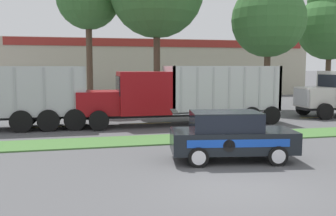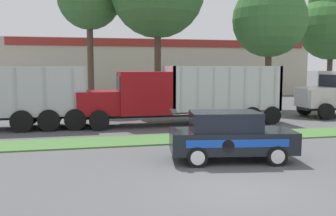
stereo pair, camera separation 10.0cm
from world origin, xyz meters
TOP-DOWN VIEW (x-y plane):
  - ground_plane at (0.00, 0.00)m, footprint 600.00×600.00m
  - grass_verge at (0.00, 6.71)m, footprint 120.00×2.19m
  - centre_line_3 at (-5.54, 11.81)m, footprint 2.40×0.14m
  - centre_line_4 at (-0.14, 11.81)m, footprint 2.40×0.14m
  - centre_line_5 at (5.26, 11.81)m, footprint 2.40×0.14m
  - centre_line_6 at (10.66, 11.81)m, footprint 2.40×0.14m
  - dump_truck_mid at (0.41, 11.10)m, footprint 11.38×2.75m
  - rally_car at (0.96, 2.65)m, footprint 4.44×2.38m
  - store_building_backdrop at (4.90, 36.56)m, footprint 34.30×12.10m
  - tree_behind_left at (16.92, 19.39)m, footprint 5.59×5.59m
  - tree_behind_centre at (9.64, 16.60)m, footprint 5.48×5.48m

SIDE VIEW (x-z plane):
  - ground_plane at x=0.00m, z-range 0.00..0.00m
  - centre_line_3 at x=-5.54m, z-range 0.00..0.01m
  - centre_line_4 at x=-0.14m, z-range 0.00..0.01m
  - centre_line_5 at x=5.26m, z-range 0.00..0.01m
  - centre_line_6 at x=10.66m, z-range 0.00..0.01m
  - grass_verge at x=0.00m, z-range 0.00..0.06m
  - rally_car at x=0.96m, z-range 0.01..1.75m
  - dump_truck_mid at x=0.41m, z-range -0.08..3.21m
  - store_building_backdrop at x=4.90m, z-range 0.00..6.27m
  - tree_behind_left at x=16.92m, z-range 1.78..12.63m
  - tree_behind_centre at x=9.64m, z-range 1.83..12.65m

